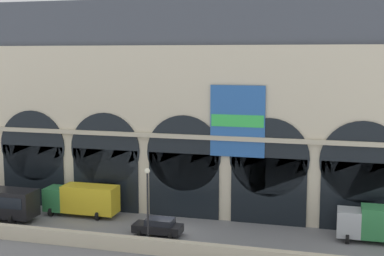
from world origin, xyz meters
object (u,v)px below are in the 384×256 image
Objects in this scene: box_truck_east at (383,224)px; street_lamp_quayside at (148,198)px; box_truck_midwest at (82,199)px; car_center at (158,226)px.

street_lamp_quayside is at bearing -160.22° from box_truck_east.
box_truck_midwest and box_truck_east have the same top height.
street_lamp_quayside reaches higher than box_truck_east.
car_center is 0.64× the size of street_lamp_quayside.
box_truck_midwest is 1.70× the size of car_center.
car_center is 19.57m from box_truck_east.
box_truck_midwest is at bearing 179.37° from box_truck_east.
box_truck_midwest reaches higher than car_center.
box_truck_east reaches higher than car_center.
box_truck_east is at bearing 19.78° from street_lamp_quayside.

